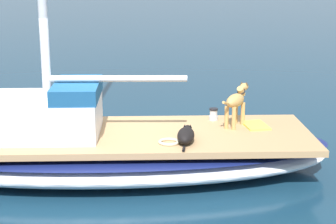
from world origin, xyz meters
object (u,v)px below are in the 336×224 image
(sailboat_main, at_px, (107,152))
(coiled_rope, at_px, (169,142))
(deck_winch, at_px, (214,115))
(dog_black, at_px, (186,135))
(dog_tan, at_px, (236,101))
(deck_towel, at_px, (255,125))

(sailboat_main, relative_size, coiled_rope, 22.55)
(sailboat_main, bearing_deg, deck_winch, -66.82)
(sailboat_main, distance_m, coiled_rope, 1.19)
(sailboat_main, bearing_deg, dog_black, -109.85)
(deck_winch, relative_size, coiled_rope, 0.65)
(dog_tan, distance_m, deck_winch, 0.59)
(sailboat_main, distance_m, dog_black, 1.42)
(dog_black, xyz_separation_m, deck_towel, (0.84, -1.20, -0.09))
(dog_black, xyz_separation_m, coiled_rope, (-0.08, 0.26, -0.08))
(deck_winch, xyz_separation_m, coiled_rope, (-1.30, 0.79, -0.08))
(dog_black, height_order, deck_towel, dog_black)
(dog_black, distance_m, coiled_rope, 0.29)
(sailboat_main, relative_size, dog_tan, 8.65)
(sailboat_main, bearing_deg, deck_towel, -81.24)
(dog_black, distance_m, deck_towel, 1.47)
(sailboat_main, height_order, dog_black, dog_black)
(deck_winch, distance_m, coiled_rope, 1.53)
(coiled_rope, bearing_deg, deck_winch, -31.19)
(dog_black, height_order, deck_winch, dog_black)
(deck_towel, bearing_deg, dog_tan, 85.03)
(deck_towel, bearing_deg, deck_winch, 59.99)
(dog_tan, height_order, deck_winch, dog_tan)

